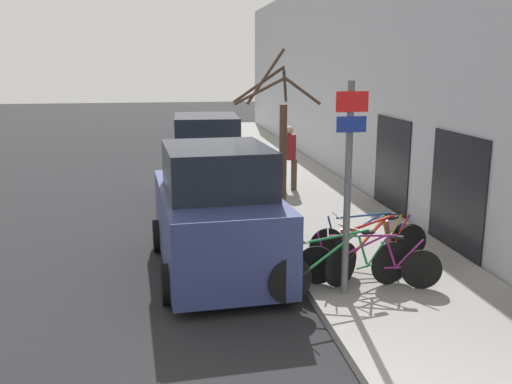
# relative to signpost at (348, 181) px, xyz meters

# --- Properties ---
(ground_plane) EXTENTS (80.00, 80.00, 0.00)m
(ground_plane) POSITION_rel_signpost_xyz_m (-1.52, 7.08, -1.91)
(ground_plane) COLOR black
(sidewalk_curb) EXTENTS (3.20, 32.00, 0.15)m
(sidewalk_curb) POSITION_rel_signpost_xyz_m (1.08, 9.88, -1.83)
(sidewalk_curb) COLOR gray
(sidewalk_curb) RESTS_ON ground
(building_facade) EXTENTS (0.23, 32.00, 6.50)m
(building_facade) POSITION_rel_signpost_xyz_m (2.83, 9.80, 1.32)
(building_facade) COLOR #B2B7C1
(building_facade) RESTS_ON ground
(signpost) EXTENTS (0.47, 0.12, 3.22)m
(signpost) POSITION_rel_signpost_xyz_m (0.00, 0.00, 0.00)
(signpost) COLOR #595B60
(signpost) RESTS_ON sidewalk_curb
(bicycle_0) EXTENTS (2.43, 0.76, 0.97)m
(bicycle_0) POSITION_rel_signpost_xyz_m (-0.04, -0.01, -1.35)
(bicycle_0) COLOR black
(bicycle_0) RESTS_ON sidewalk_curb
(bicycle_1) EXTENTS (2.18, 0.72, 0.87)m
(bicycle_1) POSITION_rel_signpost_xyz_m (0.45, 0.19, -1.38)
(bicycle_1) COLOR black
(bicycle_1) RESTS_ON sidewalk_curb
(bicycle_2) EXTENTS (2.11, 1.21, 0.96)m
(bicycle_2) POSITION_rel_signpost_xyz_m (0.75, 0.67, -1.35)
(bicycle_2) COLOR black
(bicycle_2) RESTS_ON sidewalk_curb
(bicycle_3) EXTENTS (1.88, 1.32, 0.84)m
(bicycle_3) POSITION_rel_signpost_xyz_m (0.86, 1.05, -1.39)
(bicycle_3) COLOR black
(bicycle_3) RESTS_ON sidewalk_curb
(bicycle_4) EXTENTS (2.19, 0.44, 0.88)m
(bicycle_4) POSITION_rel_signpost_xyz_m (0.88, 1.35, -1.38)
(bicycle_4) COLOR black
(bicycle_4) RESTS_ON sidewalk_curb
(parked_car_0) EXTENTS (2.31, 4.24, 2.25)m
(parked_car_0) POSITION_rel_signpost_xyz_m (-1.80, 1.69, -0.88)
(parked_car_0) COLOR navy
(parked_car_0) RESTS_ON ground
(parked_car_1) EXTENTS (2.11, 4.36, 2.30)m
(parked_car_1) POSITION_rel_signpost_xyz_m (-1.58, 6.95, -0.87)
(parked_car_1) COLOR #B2B7BC
(parked_car_1) RESTS_ON ground
(pedestrian_near) EXTENTS (0.46, 0.40, 1.79)m
(pedestrian_near) POSITION_rel_signpost_xyz_m (0.72, 7.30, -0.73)
(pedestrian_near) COLOR #4C3D2D
(pedestrian_near) RESTS_ON sidewalk_curb
(street_tree) EXTENTS (1.82, 1.37, 3.76)m
(street_tree) POSITION_rel_signpost_xyz_m (-0.26, 3.75, 0.03)
(street_tree) COLOR #4C3828
(street_tree) RESTS_ON sidewalk_curb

